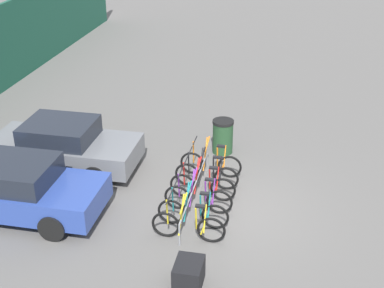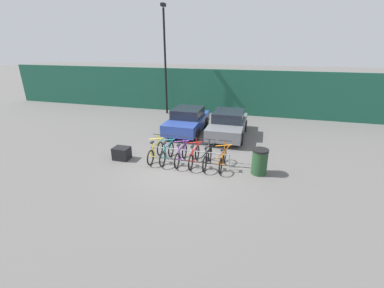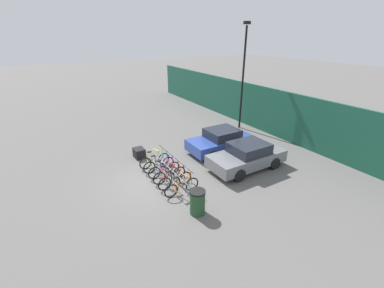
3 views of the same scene
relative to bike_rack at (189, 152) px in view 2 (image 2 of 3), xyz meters
name	(u,v)px [view 2 (image 2 of 3)]	position (x,y,z in m)	size (l,w,h in m)	color
ground_plane	(182,169)	(-0.09, -0.67, -0.48)	(120.00, 120.00, 0.00)	#605E5B
hoarding_wall	(222,92)	(-0.09, 8.82, 1.10)	(36.00, 0.16, 3.17)	#19513D
bike_rack	(189,152)	(0.00, 0.00, 0.00)	(3.52, 0.04, 0.57)	gray
bicycle_yellow	(155,152)	(-1.49, -0.15, -0.11)	(0.68, 1.71, 1.05)	black
bicycle_teal	(167,153)	(-0.95, -0.15, -0.11)	(0.68, 1.71, 1.05)	black
bicycle_purple	(181,155)	(-0.31, -0.15, -0.11)	(0.68, 1.71, 1.05)	black
bicycle_red	(194,156)	(0.27, -0.15, -0.11)	(0.68, 1.71, 1.05)	black
bicycle_black	(207,158)	(0.85, -0.15, -0.11)	(0.68, 1.71, 1.05)	black
bicycle_orange	(223,159)	(1.49, -0.15, -0.11)	(0.68, 1.71, 1.05)	black
car_blue	(187,120)	(-1.25, 4.02, 0.21)	(1.91, 3.94, 1.40)	#2D479E
car_grey	(228,124)	(1.11, 3.95, 0.21)	(1.91, 4.10, 1.40)	slate
lamp_post	(165,57)	(-3.98, 7.83, 3.53)	(0.24, 0.44, 7.30)	black
trash_bin	(260,162)	(2.95, -0.26, 0.03)	(0.63, 0.63, 1.03)	#234728
cargo_crate	(122,153)	(-2.97, -0.47, -0.21)	(0.70, 0.56, 0.55)	black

